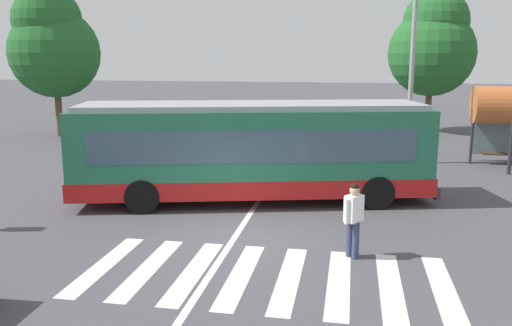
# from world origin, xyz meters

# --- Properties ---
(ground_plane) EXTENTS (160.00, 160.00, 0.00)m
(ground_plane) POSITION_xyz_m (0.00, 0.00, 0.00)
(ground_plane) COLOR #47474C
(city_transit_bus) EXTENTS (11.25, 5.13, 3.06)m
(city_transit_bus) POSITION_xyz_m (-0.34, 3.60, 1.59)
(city_transit_bus) COLOR black
(city_transit_bus) RESTS_ON ground_plane
(pedestrian_crossing_street) EXTENTS (0.45, 0.47, 1.72)m
(pedestrian_crossing_street) POSITION_xyz_m (2.77, -0.73, 0.97)
(pedestrian_crossing_street) COLOR #333856
(pedestrian_crossing_street) RESTS_ON ground_plane
(parked_car_champagne) EXTENTS (2.00, 4.56, 1.35)m
(parked_car_champagne) POSITION_xyz_m (-3.64, 16.65, 0.77)
(parked_car_champagne) COLOR black
(parked_car_champagne) RESTS_ON ground_plane
(parked_car_teal) EXTENTS (1.97, 4.55, 1.35)m
(parked_car_teal) POSITION_xyz_m (-0.85, 16.90, 0.77)
(parked_car_teal) COLOR black
(parked_car_teal) RESTS_ON ground_plane
(parked_car_white) EXTENTS (2.12, 4.61, 1.35)m
(parked_car_white) POSITION_xyz_m (1.72, 17.16, 0.77)
(parked_car_white) COLOR black
(parked_car_white) RESTS_ON ground_plane
(twin_arm_street_lamp) EXTENTS (4.68, 0.32, 9.25)m
(twin_arm_street_lamp) POSITION_xyz_m (5.00, 10.62, 5.68)
(twin_arm_street_lamp) COLOR #939399
(twin_arm_street_lamp) RESTS_ON ground_plane
(background_tree_left) EXTENTS (4.92, 4.92, 8.19)m
(background_tree_left) POSITION_xyz_m (-13.63, 15.05, 5.13)
(background_tree_left) COLOR brown
(background_tree_left) RESTS_ON ground_plane
(background_tree_right) EXTENTS (4.99, 4.99, 8.23)m
(background_tree_right) POSITION_xyz_m (7.11, 20.58, 5.13)
(background_tree_right) COLOR brown
(background_tree_right) RESTS_ON ground_plane
(crosswalk_painted_stripes) EXTENTS (7.52, 3.40, 0.01)m
(crosswalk_painted_stripes) POSITION_xyz_m (1.00, -2.14, 0.00)
(crosswalk_painted_stripes) COLOR silver
(crosswalk_painted_stripes) RESTS_ON ground_plane
(lane_center_line) EXTENTS (0.16, 24.00, 0.01)m
(lane_center_line) POSITION_xyz_m (-0.14, 2.00, 0.00)
(lane_center_line) COLOR silver
(lane_center_line) RESTS_ON ground_plane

